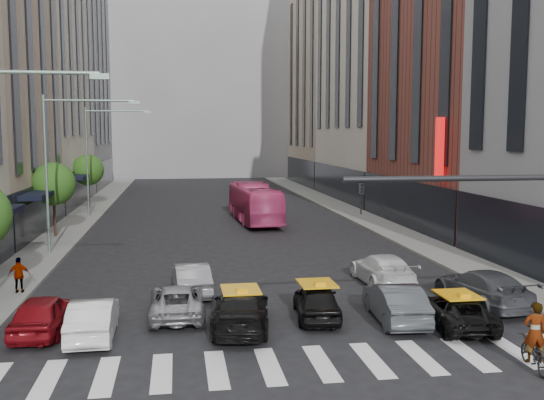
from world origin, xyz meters
name	(u,v)px	position (x,y,z in m)	size (l,w,h in m)	color
ground	(313,384)	(0.00, 0.00, 0.00)	(160.00, 160.00, 0.00)	black
sidewalk_left	(70,228)	(-11.50, 30.00, 0.07)	(3.00, 96.00, 0.15)	slate
sidewalk_right	(371,221)	(11.50, 30.00, 0.07)	(3.00, 96.00, 0.15)	slate
building_left_c	(32,17)	(-17.00, 46.00, 18.00)	(8.00, 20.00, 36.00)	beige
building_left_d	(69,70)	(-17.00, 65.00, 15.00)	(8.00, 18.00, 30.00)	gray
building_right_b	(458,52)	(17.00, 27.00, 13.00)	(8.00, 18.00, 26.00)	brown
building_right_c	(376,7)	(17.00, 46.00, 20.00)	(8.00, 20.00, 40.00)	beige
building_right_d	(330,82)	(17.00, 65.00, 14.00)	(8.00, 18.00, 28.00)	tan
building_far	(198,66)	(0.00, 85.00, 18.00)	(30.00, 10.00, 36.00)	gray
tree_mid	(53,184)	(-11.80, 26.00, 3.65)	(2.88, 2.88, 4.95)	black
tree_far	(88,170)	(-11.80, 42.00, 3.65)	(2.88, 2.88, 4.95)	black
streetlamp_mid	(63,153)	(-10.04, 20.00, 5.90)	(5.38, 0.25, 9.00)	gray
streetlamp_far	(99,147)	(-10.04, 36.00, 5.90)	(5.38, 0.25, 9.00)	gray
liberty_sign	(440,149)	(12.60, 20.00, 6.00)	(0.30, 0.70, 4.00)	red
car_red	(43,314)	(-8.38, 5.73, 0.70)	(1.65, 4.09, 1.39)	maroon
car_white_front	(93,318)	(-6.58, 5.00, 0.68)	(1.45, 4.15, 1.37)	silver
car_silver	(177,301)	(-3.75, 6.97, 0.61)	(2.03, 4.41, 1.23)	#98979C
taxi_left	(241,309)	(-1.49, 5.15, 0.71)	(1.99, 4.88, 1.42)	black
taxi_center	(317,301)	(1.48, 5.91, 0.67)	(1.58, 3.93, 1.34)	black
car_grey_mid	(395,302)	(4.30, 5.15, 0.72)	(1.53, 4.39, 1.45)	#3C3F43
taxi_right	(457,311)	(6.28, 4.17, 0.58)	(1.93, 4.19, 1.17)	black
car_grey_curb	(482,288)	(8.53, 6.58, 0.74)	(2.07, 5.09, 1.48)	#404248
car_row2_left	(191,278)	(-3.12, 10.23, 0.69)	(1.46, 4.19, 1.38)	#98989D
car_row2_right	(382,269)	(5.69, 10.57, 0.71)	(1.99, 4.90, 1.42)	white
bus	(255,203)	(2.36, 31.30, 1.52)	(2.55, 10.91, 3.04)	#D13D75
motorcycle	(534,354)	(6.68, 0.01, 0.48)	(0.64, 1.84, 0.97)	black
rider	(536,308)	(6.68, 0.01, 1.87)	(0.66, 0.43, 1.81)	gray
pedestrian_far	(19,275)	(-10.45, 11.04, 0.92)	(0.90, 0.38, 1.54)	gray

